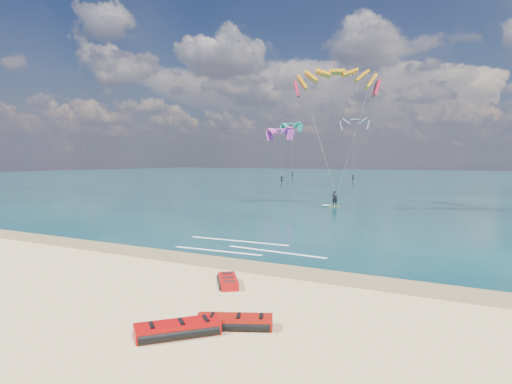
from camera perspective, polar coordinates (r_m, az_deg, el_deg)
ground at (r=57.03m, az=15.30°, el=-1.03°), size 320.00×320.00×0.00m
wet_sand_strip at (r=23.18m, az=-7.39°, el=-8.28°), size 320.00×2.40×0.01m
sea at (r=120.05m, az=22.63°, el=1.43°), size 320.00×200.00×0.04m
packed_kite_left at (r=14.09m, az=-2.69°, el=-16.53°), size 2.67×2.03×0.39m
packed_kite_mid at (r=18.44m, az=-3.52°, el=-11.52°), size 2.06×2.28×0.36m
packed_kite_right at (r=13.68m, az=-9.79°, el=-17.24°), size 2.58×2.72×0.43m
kitesurfer_main at (r=46.39m, az=9.92°, el=7.71°), size 8.35×6.63×14.88m
shoreline_foam at (r=25.76m, az=-1.52°, el=-6.90°), size 9.70×3.61×0.01m
distant_kites at (r=106.58m, az=6.66°, el=4.95°), size 27.96×31.83×14.45m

